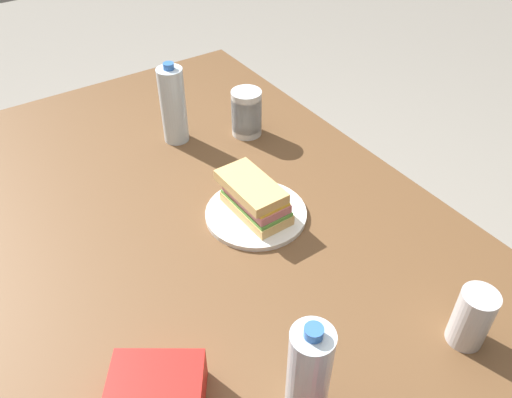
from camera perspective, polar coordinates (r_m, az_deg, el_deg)
name	(u,v)px	position (r m, az deg, el deg)	size (l,w,h in m)	color
ground_plane	(214,379)	(1.79, -4.67, -19.32)	(8.00, 8.00, 0.00)	gray
dining_table	(200,238)	(1.27, -6.22, -4.36)	(1.48, 1.01, 0.74)	brown
paper_plate	(256,213)	(1.19, 0.00, -1.61)	(0.23, 0.23, 0.01)	white
sandwich	(254,197)	(1.16, -0.18, 0.17)	(0.18, 0.10, 0.08)	#DBB26B
water_bottle_tall	(308,375)	(0.82, 5.84, -18.84)	(0.07, 0.07, 0.22)	silver
plastic_cup_stack	(247,113)	(1.44, -1.06, 9.53)	(0.08, 0.08, 0.13)	silver
water_bottle_spare	(173,105)	(1.41, -9.18, 10.23)	(0.07, 0.07, 0.23)	silver
soda_can_silver	(472,318)	(1.00, 22.84, -12.04)	(0.07, 0.07, 0.12)	silver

